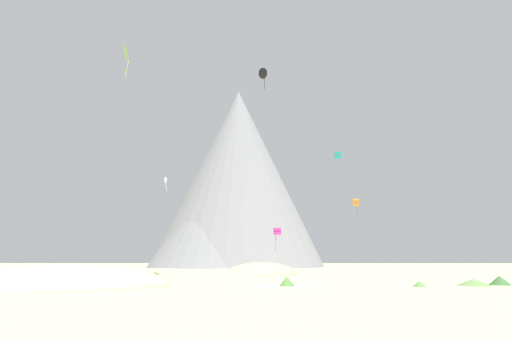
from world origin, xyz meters
TOP-DOWN VIEW (x-y plane):
  - ground_plane at (0.00, 0.00)m, footprint 400.00×400.00m
  - dune_foreground_left at (-2.19, 26.46)m, footprint 14.11×15.52m
  - dune_foreground_right at (-10.15, 21.52)m, footprint 22.27×22.21m
  - dune_midground at (-16.47, -4.44)m, footprint 19.28×17.75m
  - bush_far_left at (16.05, 1.29)m, footprint 3.17×3.17m
  - bush_scatter_east at (18.72, 2.30)m, footprint 1.96×1.96m
  - bush_ridge_crest at (11.02, -0.26)m, footprint 1.54×1.54m
  - bush_near_left at (0.38, 0.23)m, footprint 1.49×1.49m
  - bush_low_patch at (-14.55, 15.66)m, footprint 2.51×2.51m
  - rock_massif at (-10.87, 86.85)m, footprint 69.33×69.33m
  - kite_white_mid at (-22.16, 50.33)m, footprint 0.40×1.39m
  - kite_orange_low at (16.74, 52.33)m, footprint 1.30×1.39m
  - kite_black_high at (-1.98, 40.03)m, footprint 2.20×2.04m
  - kite_magenta_low at (0.16, 28.46)m, footprint 1.15×1.20m
  - kite_teal_mid at (13.42, 52.08)m, footprint 1.44×1.55m
  - kite_lime_high at (-22.36, 22.89)m, footprint 1.76×2.60m

SIDE VIEW (x-z plane):
  - ground_plane at x=0.00m, z-range 0.00..0.00m
  - dune_foreground_left at x=-2.19m, z-range -1.74..1.74m
  - dune_foreground_right at x=-10.15m, z-range -0.81..0.81m
  - dune_midground at x=-16.47m, z-range -1.78..1.78m
  - bush_ridge_crest at x=11.02m, z-range 0.00..0.45m
  - bush_far_left at x=16.05m, z-range 0.00..0.57m
  - bush_low_patch at x=-14.55m, z-range 0.00..0.76m
  - bush_scatter_east at x=18.72m, z-range 0.00..0.79m
  - bush_near_left at x=0.38m, z-range 0.00..0.80m
  - kite_magenta_low at x=0.16m, z-range 4.47..7.97m
  - kite_orange_low at x=16.74m, z-range 11.87..15.27m
  - kite_white_mid at x=-22.16m, z-range 16.53..19.43m
  - rock_massif at x=-10.87m, z-range -3.67..49.10m
  - kite_teal_mid at x=13.42m, z-range 22.63..24.37m
  - kite_lime_high at x=-22.36m, z-range 29.96..35.26m
  - kite_black_high at x=-1.98m, z-range 34.55..38.72m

